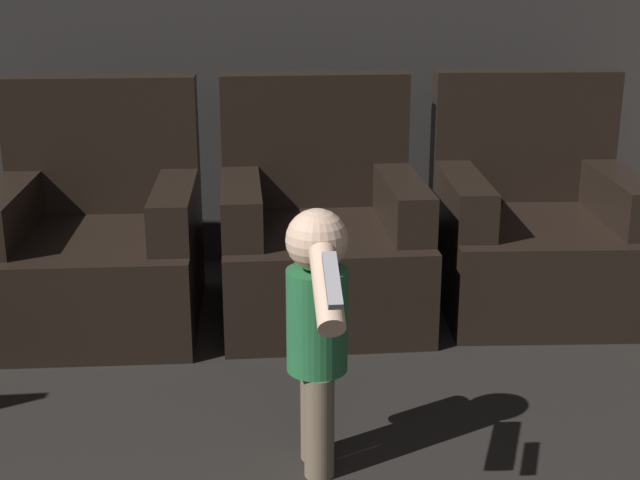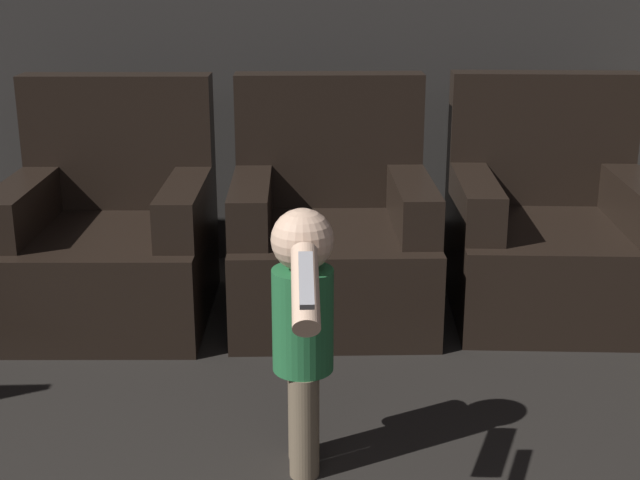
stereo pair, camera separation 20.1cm
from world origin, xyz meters
name	(u,v)px [view 2 (the right image)]	position (x,y,z in m)	size (l,w,h in m)	color
armchair_left	(111,240)	(-0.83, 3.76, 0.33)	(0.87, 0.91, 0.99)	black
armchair_middle	(331,237)	(0.11, 3.76, 0.33)	(0.85, 0.89, 0.99)	black
armchair_right	(549,234)	(1.06, 3.76, 0.33)	(0.90, 0.94, 0.99)	black
person_toddler	(303,321)	(-0.04, 2.47, 0.48)	(0.18, 0.56, 0.81)	brown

